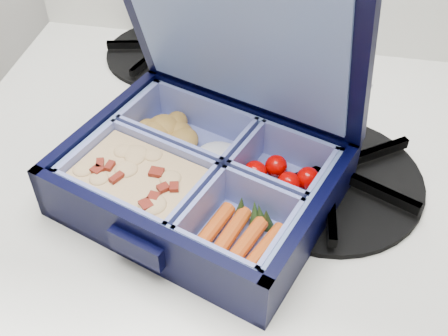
# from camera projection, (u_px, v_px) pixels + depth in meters

# --- Properties ---
(bento_box) EXTENTS (0.30, 0.27, 0.06)m
(bento_box) POSITION_uv_depth(u_px,v_px,m) (200.00, 179.00, 0.55)
(bento_box) COLOR black
(bento_box) RESTS_ON stove
(burner_grate) EXTENTS (0.27, 0.27, 0.03)m
(burner_grate) POSITION_uv_depth(u_px,v_px,m) (328.00, 172.00, 0.58)
(burner_grate) COLOR black
(burner_grate) RESTS_ON stove
(burner_grate_rear) EXTENTS (0.19, 0.19, 0.02)m
(burner_grate_rear) POSITION_uv_depth(u_px,v_px,m) (166.00, 49.00, 0.75)
(burner_grate_rear) COLOR black
(burner_grate_rear) RESTS_ON stove
(fork) EXTENTS (0.16, 0.15, 0.01)m
(fork) POSITION_uv_depth(u_px,v_px,m) (300.00, 108.00, 0.67)
(fork) COLOR silver
(fork) RESTS_ON stove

